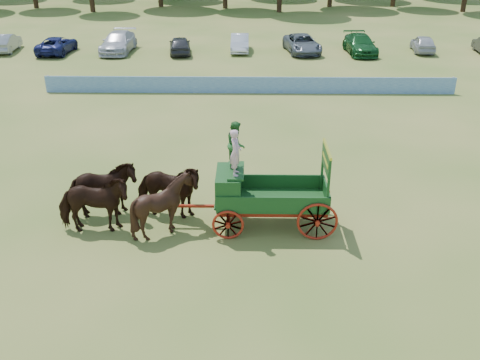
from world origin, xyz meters
name	(u,v)px	position (x,y,z in m)	size (l,w,h in m)	color
ground	(279,246)	(0.00, 0.00, 0.00)	(160.00, 160.00, 0.00)	olive
horse_lead_left	(94,205)	(-6.32, 0.85, 1.07)	(1.16, 2.54, 2.14)	black
horse_lead_right	(102,190)	(-6.32, 1.95, 1.07)	(1.16, 2.54, 2.14)	black
horse_wheel_left	(164,205)	(-3.92, 0.85, 1.07)	(1.73, 1.95, 2.15)	black
horse_wheel_right	(168,191)	(-3.92, 1.95, 1.07)	(1.16, 2.54, 2.14)	black
farm_dray	(250,183)	(-0.97, 1.43, 1.67)	(6.00, 2.00, 3.76)	#A81C10
sponsor_banner	(249,85)	(-1.00, 18.00, 0.53)	(26.00, 0.08, 1.05)	#1C539C
parked_cars	(278,44)	(1.43, 30.11, 0.74)	(56.77, 6.37, 1.64)	silver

